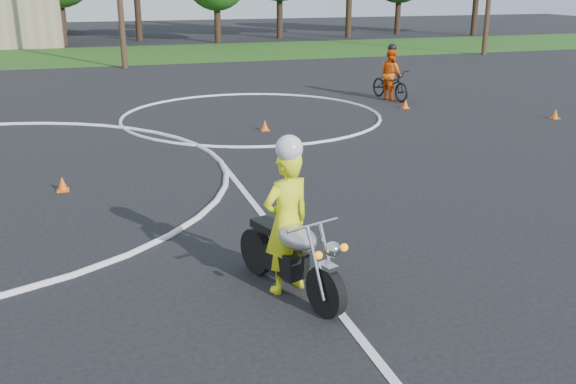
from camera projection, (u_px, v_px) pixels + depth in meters
name	position (u px, v px, depth m)	size (l,w,h in m)	color
grass_strip	(24.00, 58.00, 35.02)	(120.00, 10.00, 0.02)	#1E4714
course_markings	(50.00, 160.00, 15.11)	(19.05, 19.05, 0.12)	silver
primary_motorcycle	(291.00, 255.00, 8.53)	(0.97, 2.17, 1.18)	black
rider_primary_grp	(287.00, 218.00, 8.49)	(0.84, 0.68, 2.19)	#E6F019
rider_second_grp	(391.00, 80.00, 22.73)	(1.07, 2.13, 1.96)	black
traffic_cones	(196.00, 153.00, 15.29)	(23.15, 11.37, 0.30)	#EC5A0C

